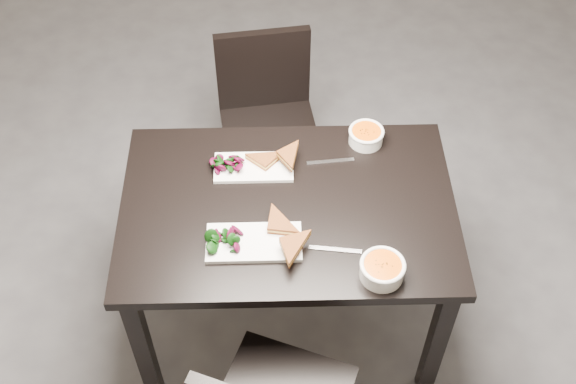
{
  "coord_description": "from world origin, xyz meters",
  "views": [
    {
      "loc": [
        -0.37,
        -1.93,
        2.73
      ],
      "look_at": [
        -0.33,
        -0.28,
        0.82
      ],
      "focal_mm": 45.13,
      "sensor_mm": 36.0,
      "label": 1
    }
  ],
  "objects_px": {
    "plate_far": "(254,167)",
    "table": "(288,222)",
    "chair_far": "(267,113)",
    "plate_near": "(254,243)",
    "soup_bowl_near": "(382,269)",
    "soup_bowl_far": "(366,135)"
  },
  "relations": [
    {
      "from": "plate_far",
      "to": "table",
      "type": "bearing_deg",
      "value": -55.33
    },
    {
      "from": "soup_bowl_near",
      "to": "soup_bowl_far",
      "type": "bearing_deg",
      "value": 89.38
    },
    {
      "from": "chair_far",
      "to": "soup_bowl_far",
      "type": "relative_size",
      "value": 6.24
    },
    {
      "from": "table",
      "to": "chair_far",
      "type": "distance_m",
      "value": 0.79
    },
    {
      "from": "chair_far",
      "to": "soup_bowl_near",
      "type": "relative_size",
      "value": 5.63
    },
    {
      "from": "chair_far",
      "to": "soup_bowl_far",
      "type": "bearing_deg",
      "value": -57.58
    },
    {
      "from": "plate_near",
      "to": "chair_far",
      "type": "bearing_deg",
      "value": 87.25
    },
    {
      "from": "soup_bowl_near",
      "to": "soup_bowl_far",
      "type": "relative_size",
      "value": 1.11
    },
    {
      "from": "chair_far",
      "to": "soup_bowl_far",
      "type": "height_order",
      "value": "chair_far"
    },
    {
      "from": "table",
      "to": "soup_bowl_far",
      "type": "relative_size",
      "value": 8.81
    },
    {
      "from": "chair_far",
      "to": "plate_far",
      "type": "relative_size",
      "value": 2.91
    },
    {
      "from": "soup_bowl_far",
      "to": "plate_far",
      "type": "bearing_deg",
      "value": -162.96
    },
    {
      "from": "table",
      "to": "soup_bowl_far",
      "type": "bearing_deg",
      "value": 45.36
    },
    {
      "from": "plate_near",
      "to": "soup_bowl_near",
      "type": "xyz_separation_m",
      "value": [
        0.42,
        -0.14,
        0.03
      ]
    },
    {
      "from": "table",
      "to": "chair_far",
      "type": "bearing_deg",
      "value": 95.62
    },
    {
      "from": "table",
      "to": "chair_far",
      "type": "relative_size",
      "value": 1.41
    },
    {
      "from": "plate_near",
      "to": "soup_bowl_near",
      "type": "relative_size",
      "value": 2.15
    },
    {
      "from": "soup_bowl_far",
      "to": "chair_far",
      "type": "bearing_deg",
      "value": 130.06
    },
    {
      "from": "soup_bowl_near",
      "to": "plate_far",
      "type": "relative_size",
      "value": 0.52
    },
    {
      "from": "table",
      "to": "soup_bowl_near",
      "type": "relative_size",
      "value": 7.95
    },
    {
      "from": "table",
      "to": "soup_bowl_far",
      "type": "xyz_separation_m",
      "value": [
        0.31,
        0.31,
        0.13
      ]
    },
    {
      "from": "chair_far",
      "to": "plate_near",
      "type": "bearing_deg",
      "value": -100.39
    }
  ]
}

